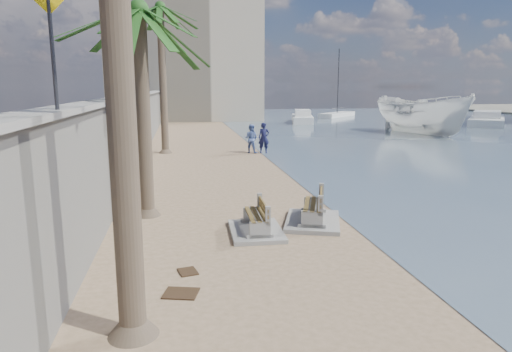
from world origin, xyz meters
TOP-DOWN VIEW (x-y plane):
  - ground_plane at (0.00, 0.00)m, footprint 140.00×140.00m
  - seawall at (-5.20, 20.00)m, footprint 0.45×70.00m
  - wall_cap at (-5.20, 20.00)m, footprint 0.80×70.00m
  - end_building at (-2.00, 52.00)m, footprint 18.00×12.00m
  - bench_near at (-0.85, 4.87)m, footprint 1.47×2.11m
  - bench_far at (0.97, 5.50)m, footprint 2.20×2.66m
  - palm_mid at (-3.94, 7.17)m, footprint 5.00×5.00m
  - palm_back at (-3.78, 21.26)m, footprint 5.00×5.00m
  - pedestrian_sign at (-5.00, 1.50)m, footprint 0.78×0.07m
  - streetlight at (-5.10, 12.00)m, footprint 0.28×0.28m
  - person_a at (2.20, 20.24)m, footprint 0.82×0.60m
  - person_b at (1.44, 20.43)m, footprint 1.18×1.10m
  - boat_cruiser at (17.74, 29.42)m, footprint 4.78×4.85m
  - yacht_near at (30.27, 38.00)m, footprint 9.66×11.25m
  - yacht_far at (11.00, 43.71)m, footprint 3.87×8.03m
  - sailboat_west at (18.28, 52.54)m, footprint 6.86×7.21m
  - debris_b at (-2.94, 1.35)m, footprint 0.77×0.68m
  - debris_c at (-4.34, 7.84)m, footprint 0.73×0.82m
  - debris_d at (-2.79, 2.41)m, footprint 0.48×0.55m

SIDE VIEW (x-z plane):
  - ground_plane at x=0.00m, z-range 0.00..0.00m
  - debris_b at x=-2.94m, z-range 0.00..0.03m
  - debris_c at x=-4.34m, z-range 0.00..0.03m
  - debris_d at x=-2.79m, z-range 0.00..0.03m
  - sailboat_west at x=18.28m, z-range -4.25..4.85m
  - yacht_near at x=30.27m, z-range -0.40..1.10m
  - yacht_far at x=11.00m, z-range -0.40..1.10m
  - bench_near at x=-0.85m, z-range -0.05..0.81m
  - bench_far at x=0.97m, z-range -0.06..0.90m
  - person_b at x=1.44m, z-range 0.00..1.96m
  - person_a at x=2.20m, z-range 0.00..2.14m
  - seawall at x=-5.20m, z-range 0.00..3.50m
  - boat_cruiser at x=17.74m, z-range -0.40..4.07m
  - wall_cap at x=-5.20m, z-range 3.49..3.61m
  - pedestrian_sign at x=-5.00m, z-range 3.95..6.35m
  - palm_mid at x=-3.94m, z-range 2.59..9.71m
  - streetlight at x=-5.10m, z-range 4.08..9.21m
  - end_building at x=-2.00m, z-range 0.00..14.00m
  - palm_back at x=-3.78m, z-range 3.69..13.19m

